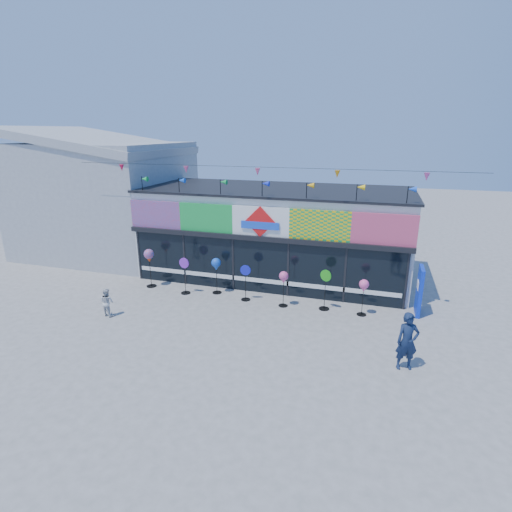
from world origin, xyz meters
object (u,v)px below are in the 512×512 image
at_px(spinner_5, 325,289).
at_px(child, 107,302).
at_px(spinner_3, 246,282).
at_px(adult_man, 407,342).
at_px(spinner_2, 216,265).
at_px(spinner_4, 284,279).
at_px(blue_sign, 419,291).
at_px(spinner_1, 185,275).
at_px(spinner_0, 149,257).
at_px(spinner_6, 364,287).

bearing_deg(spinner_5, child, -159.23).
bearing_deg(spinner_3, adult_man, -29.17).
height_order(spinner_2, spinner_5, spinner_5).
distance_m(spinner_2, spinner_4, 3.05).
relative_size(spinner_2, child, 1.44).
distance_m(blue_sign, spinner_2, 8.02).
xyz_separation_m(spinner_1, adult_man, (8.64, -3.25, 0.04)).
relative_size(spinner_3, spinner_4, 1.04).
bearing_deg(spinner_5, spinner_0, 178.90).
xyz_separation_m(spinner_1, spinner_4, (4.27, -0.06, 0.32)).
height_order(spinner_0, spinner_4, spinner_0).
distance_m(blue_sign, spinner_3, 6.63).
height_order(spinner_5, child, spinner_5).
relative_size(spinner_6, adult_man, 0.81).
distance_m(spinner_0, spinner_6, 9.09).
height_order(spinner_4, spinner_6, spinner_4).
bearing_deg(spinner_2, spinner_4, -9.10).
bearing_deg(child, spinner_2, -120.23).
bearing_deg(adult_man, spinner_1, 142.46).
height_order(spinner_3, spinner_4, spinner_3).
relative_size(blue_sign, spinner_5, 1.15).
distance_m(spinner_3, child, 5.31).
xyz_separation_m(blue_sign, spinner_3, (-6.60, -0.66, -0.13)).
bearing_deg(spinner_0, spinner_6, -1.58).
relative_size(spinner_4, spinner_6, 1.02).
bearing_deg(spinner_0, adult_man, -18.64).
xyz_separation_m(blue_sign, spinner_5, (-3.41, -0.61, -0.08)).
distance_m(blue_sign, child, 11.62).
bearing_deg(spinner_4, spinner_3, 175.17).
distance_m(spinner_0, spinner_5, 7.69).
relative_size(blue_sign, spinner_1, 1.17).
bearing_deg(spinner_6, child, -162.85).
bearing_deg(spinner_1, child, -122.95).
xyz_separation_m(spinner_4, adult_man, (4.37, -3.20, -0.29)).
xyz_separation_m(spinner_2, adult_man, (7.37, -3.68, -0.37)).
distance_m(spinner_3, spinner_4, 1.65).
height_order(blue_sign, spinner_4, blue_sign).
height_order(spinner_2, adult_man, adult_man).
xyz_separation_m(adult_man, child, (-10.44, 0.47, -0.33)).
bearing_deg(child, blue_sign, -148.88).
bearing_deg(spinner_6, blue_sign, 19.71).
bearing_deg(blue_sign, child, -162.60).
distance_m(blue_sign, spinner_4, 5.06).
bearing_deg(spinner_4, blue_sign, 9.00).
distance_m(spinner_5, adult_man, 4.37).
height_order(spinner_3, child, spinner_3).
height_order(spinner_0, spinner_3, spinner_0).
distance_m(spinner_0, child, 3.17).
bearing_deg(spinner_2, blue_sign, 2.22).
height_order(spinner_3, adult_man, adult_man).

